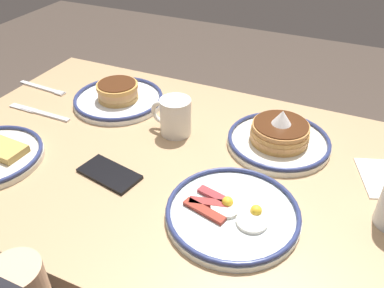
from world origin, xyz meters
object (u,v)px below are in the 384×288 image
plate_near_main (279,137)px  plate_center_pancakes (118,97)px  fork_near (42,88)px  butter_knife (39,112)px  cell_phone (109,174)px  plate_far_companion (232,213)px  coffee_mug (175,116)px

plate_near_main → plate_center_pancakes: plate_near_main is taller
fork_near → butter_knife: (-0.10, 0.12, -0.00)m
plate_near_main → plate_center_pancakes: 0.49m
cell_phone → plate_center_pancakes: bearing=-49.9°
fork_near → plate_near_main: bearing=-179.4°
plate_center_pancakes → plate_far_companion: bearing=147.2°
plate_center_pancakes → coffee_mug: bearing=162.1°
plate_far_companion → plate_center_pancakes: bearing=-32.8°
plate_center_pancakes → cell_phone: bearing=119.4°
plate_near_main → plate_far_companion: (0.02, 0.29, -0.01)m
plate_near_main → fork_near: plate_near_main is taller
plate_near_main → plate_center_pancakes: size_ratio=0.98×
plate_center_pancakes → plate_near_main: bearing=178.0°
plate_near_main → plate_center_pancakes: (0.49, -0.02, -0.00)m
plate_center_pancakes → butter_knife: 0.23m
plate_center_pancakes → coffee_mug: size_ratio=2.30×
plate_far_companion → coffee_mug: size_ratio=2.37×
fork_near → cell_phone: bearing=148.3°
plate_center_pancakes → plate_far_companion: plate_center_pancakes is taller
plate_far_companion → butter_knife: 0.66m
plate_near_main → fork_near: 0.76m
plate_near_main → cell_phone: (0.32, 0.28, -0.02)m
coffee_mug → plate_near_main: bearing=-168.1°
plate_center_pancakes → fork_near: bearing=5.3°
plate_far_companion → cell_phone: bearing=-1.4°
plate_far_companion → cell_phone: plate_far_companion is taller
plate_center_pancakes → butter_knife: size_ratio=1.26×
plate_near_main → coffee_mug: size_ratio=2.25×
coffee_mug → cell_phone: (0.06, 0.22, -0.05)m
plate_far_companion → fork_near: bearing=-20.6°
plate_near_main → coffee_mug: 0.27m
coffee_mug → cell_phone: coffee_mug is taller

